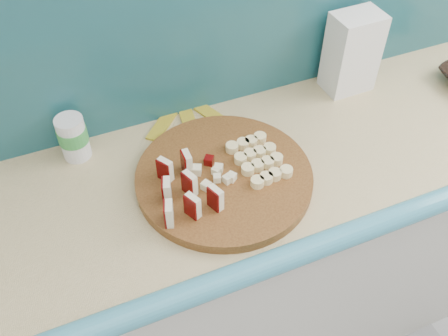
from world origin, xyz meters
name	(u,v)px	position (x,y,z in m)	size (l,w,h in m)	color
kitchen_counter	(245,260)	(0.10, 1.50, 0.46)	(2.20, 0.63, 0.91)	beige
backsplash	(208,30)	(0.10, 1.79, 1.16)	(2.20, 0.02, 0.50)	teal
cutting_board	(224,177)	(0.01, 1.47, 0.92)	(0.46, 0.46, 0.03)	#47250F
apple_wedges	(183,189)	(-0.11, 1.44, 0.97)	(0.14, 0.18, 0.06)	beige
apple_chunks	(214,174)	(-0.01, 1.47, 0.95)	(0.06, 0.07, 0.02)	beige
banana_slices	(258,159)	(0.11, 1.48, 0.95)	(0.12, 0.17, 0.02)	beige
flour_bag	(352,53)	(0.53, 1.70, 1.03)	(0.14, 0.10, 0.25)	white
canister	(73,137)	(-0.32, 1.72, 0.98)	(0.08, 0.08, 0.13)	silver
banana_peel	(186,114)	(0.01, 1.76, 0.91)	(0.26, 0.22, 0.01)	gold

